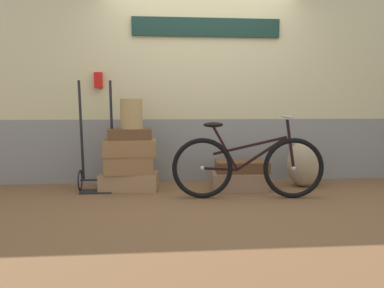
{
  "coord_description": "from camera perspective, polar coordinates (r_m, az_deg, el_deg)",
  "views": [
    {
      "loc": [
        -0.59,
        -4.45,
        1.04
      ],
      "look_at": [
        -0.17,
        0.16,
        0.57
      ],
      "focal_mm": 36.55,
      "sensor_mm": 36.0,
      "label": 1
    }
  ],
  "objects": [
    {
      "name": "bicycle",
      "position": [
        4.38,
        8.11,
        -3.23
      ],
      "size": [
        1.69,
        0.46,
        0.92
      ],
      "color": "black",
      "rests_on": "ground"
    },
    {
      "name": "suitcase_5",
      "position": [
        4.87,
        7.25,
        -3.24
      ],
      "size": [
        0.67,
        0.47,
        0.13
      ],
      "primitive_type": "cube",
      "rotation": [
        0.0,
        0.0,
        -0.08
      ],
      "color": "brown",
      "rests_on": "suitcase_4"
    },
    {
      "name": "luggage_trolley",
      "position": [
        4.86,
        -13.68,
        -2.88
      ],
      "size": [
        0.44,
        0.35,
        1.33
      ],
      "color": "black",
      "rests_on": "ground"
    },
    {
      "name": "ground",
      "position": [
        4.62,
        2.34,
        -7.64
      ],
      "size": [
        9.23,
        5.2,
        0.06
      ],
      "primitive_type": "cube",
      "color": "brown"
    },
    {
      "name": "burlap_sack",
      "position": [
        5.17,
        15.99,
        -2.77
      ],
      "size": [
        0.42,
        0.36,
        0.59
      ],
      "primitive_type": "ellipsoid",
      "color": "#9E8966",
      "rests_on": "ground"
    },
    {
      "name": "wicker_basket",
      "position": [
        4.72,
        -8.83,
        4.36
      ],
      "size": [
        0.26,
        0.26,
        0.36
      ],
      "primitive_type": "cylinder",
      "color": "#A8844C",
      "rests_on": "suitcase_3"
    },
    {
      "name": "station_building",
      "position": [
        5.35,
        1.33,
        9.81
      ],
      "size": [
        7.23,
        0.74,
        2.83
      ],
      "color": "gray",
      "rests_on": "ground"
    },
    {
      "name": "suitcase_2",
      "position": [
        4.74,
        -9.02,
        -0.55
      ],
      "size": [
        0.63,
        0.36,
        0.19
      ],
      "primitive_type": "cube",
      "rotation": [
        0.0,
        0.0,
        0.02
      ],
      "color": "olive",
      "rests_on": "suitcase_1"
    },
    {
      "name": "suitcase_3",
      "position": [
        4.74,
        -9.13,
        1.41
      ],
      "size": [
        0.54,
        0.32,
        0.13
      ],
      "primitive_type": "cube",
      "rotation": [
        0.0,
        0.0,
        0.1
      ],
      "color": "brown",
      "rests_on": "suitcase_2"
    },
    {
      "name": "suitcase_1",
      "position": [
        4.77,
        -9.14,
        -3.0
      ],
      "size": [
        0.58,
        0.33,
        0.22
      ],
      "primitive_type": "cube",
      "rotation": [
        0.0,
        0.0,
        0.01
      ],
      "color": "olive",
      "rests_on": "suitcase_0"
    },
    {
      "name": "suitcase_0",
      "position": [
        4.84,
        -9.14,
        -5.43
      ],
      "size": [
        0.72,
        0.43,
        0.21
      ],
      "primitive_type": "cube",
      "rotation": [
        0.0,
        0.0,
        -0.09
      ],
      "color": "#9E754C",
      "rests_on": "ground"
    },
    {
      "name": "suitcase_4",
      "position": [
        4.88,
        6.89,
        -5.29
      ],
      "size": [
        0.7,
        0.54,
        0.21
      ],
      "primitive_type": "cube",
      "rotation": [
        0.0,
        0.0,
        -0.08
      ],
      "color": "#937051",
      "rests_on": "ground"
    }
  ]
}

